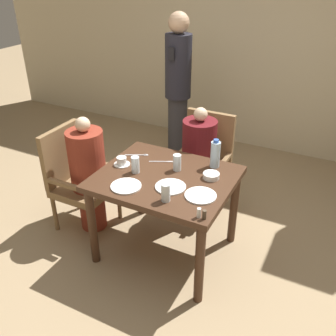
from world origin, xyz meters
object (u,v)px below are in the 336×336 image
at_px(diner_in_left_chair, 89,174).
at_px(plate_main_right, 170,187).
at_px(standing_host, 178,87).
at_px(glass_tall_near, 177,163).
at_px(bowl_small, 211,176).
at_px(water_bottle, 215,154).
at_px(chair_left_side, 76,176).
at_px(glass_tall_mid, 166,192).
at_px(plate_dessert_center, 201,195).
at_px(plate_main_left, 126,186).
at_px(chair_far_side, 204,159).
at_px(diner_in_far_chair, 198,161).
at_px(teacup_with_saucer, 122,162).
at_px(glass_tall_far, 135,165).

relative_size(diner_in_left_chair, plate_main_right, 4.80).
bearing_deg(standing_host, glass_tall_near, -64.60).
distance_m(bowl_small, water_bottle, 0.21).
distance_m(chair_left_side, glass_tall_mid, 1.17).
bearing_deg(water_bottle, standing_host, 126.70).
bearing_deg(plate_dessert_center, glass_tall_mid, -140.82).
bearing_deg(plate_main_left, plate_dessert_center, 13.91).
height_order(standing_host, plate_main_right, standing_host).
height_order(chair_far_side, diner_in_far_chair, diner_in_far_chair).
bearing_deg(water_bottle, teacup_with_saucer, -155.02).
relative_size(chair_left_side, water_bottle, 3.95).
relative_size(chair_far_side, glass_tall_near, 7.07).
distance_m(plate_dessert_center, glass_tall_far, 0.61).
height_order(plate_main_left, plate_main_right, same).
bearing_deg(plate_dessert_center, diner_in_far_chair, 113.29).
bearing_deg(plate_main_left, glass_tall_far, 102.64).
bearing_deg(bowl_small, glass_tall_far, -161.87).
xyz_separation_m(chair_far_side, water_bottle, (0.29, -0.51, 0.36)).
distance_m(diner_in_far_chair, glass_tall_far, 0.83).
bearing_deg(teacup_with_saucer, glass_tall_near, 16.42).
relative_size(diner_in_left_chair, chair_far_side, 1.16).
height_order(diner_in_left_chair, diner_in_far_chair, diner_in_left_chair).
bearing_deg(glass_tall_far, glass_tall_near, 33.10).
xyz_separation_m(diner_in_far_chair, glass_tall_far, (-0.24, -0.75, 0.26)).
distance_m(diner_in_left_chair, plate_main_right, 0.92).
height_order(chair_left_side, diner_in_far_chair, diner_in_far_chair).
distance_m(teacup_with_saucer, glass_tall_near, 0.47).
relative_size(teacup_with_saucer, glass_tall_far, 0.99).
relative_size(chair_left_side, standing_host, 0.54).
bearing_deg(glass_tall_near, teacup_with_saucer, -163.58).
relative_size(chair_left_side, plate_main_right, 4.15).
height_order(chair_left_side, diner_in_left_chair, diner_in_left_chair).
bearing_deg(water_bottle, chair_far_side, 119.36).
relative_size(chair_left_side, teacup_with_saucer, 7.13).
bearing_deg(glass_tall_near, standing_host, 115.40).
distance_m(plate_main_left, plate_main_right, 0.33).
relative_size(diner_in_left_chair, glass_tall_near, 8.18).
height_order(chair_left_side, glass_tall_far, chair_left_side).
height_order(water_bottle, glass_tall_near, water_bottle).
distance_m(plate_main_left, teacup_with_saucer, 0.35).
distance_m(chair_left_side, chair_far_side, 1.25).
height_order(standing_host, plate_dessert_center, standing_host).
xyz_separation_m(standing_host, water_bottle, (0.94, -1.26, -0.08)).
height_order(diner_in_far_chair, plate_dessert_center, diner_in_far_chair).
bearing_deg(chair_left_side, plate_main_right, -7.33).
height_order(diner_in_left_chair, glass_tall_near, diner_in_left_chair).
bearing_deg(plate_dessert_center, teacup_with_saucer, 169.86).
bearing_deg(diner_in_left_chair, plate_main_left, -25.28).
distance_m(diner_in_far_chair, bowl_small, 0.68).
bearing_deg(chair_left_side, teacup_with_saucer, -0.36).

